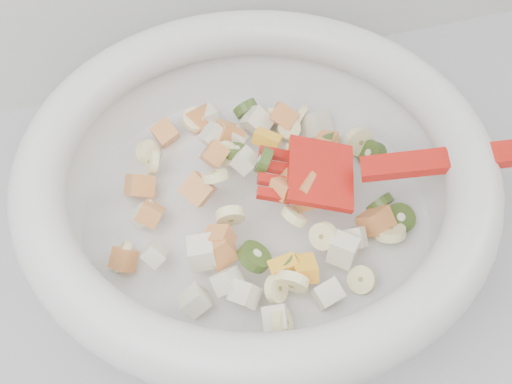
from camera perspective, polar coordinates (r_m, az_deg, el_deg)
name	(u,v)px	position (r m, az deg, el deg)	size (l,w,h in m)	color
mixing_bowl	(257,183)	(0.54, 0.07, 0.80)	(0.48, 0.39, 0.12)	silver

